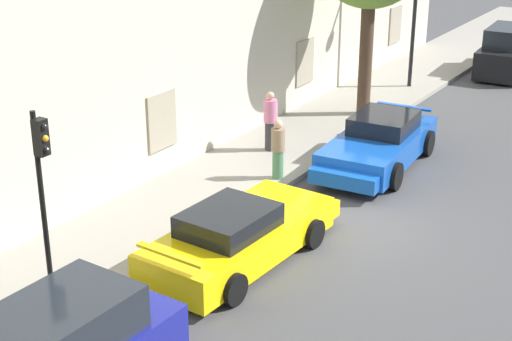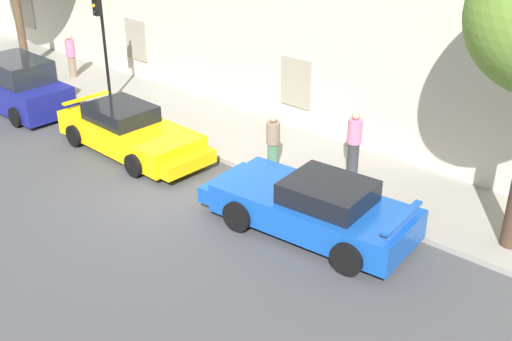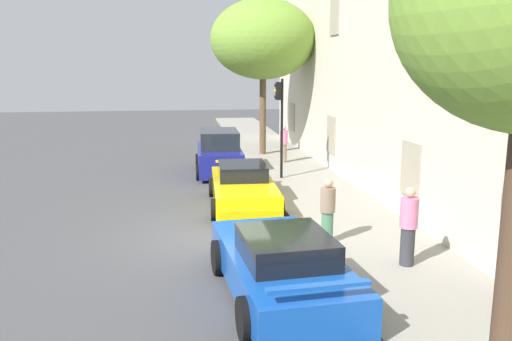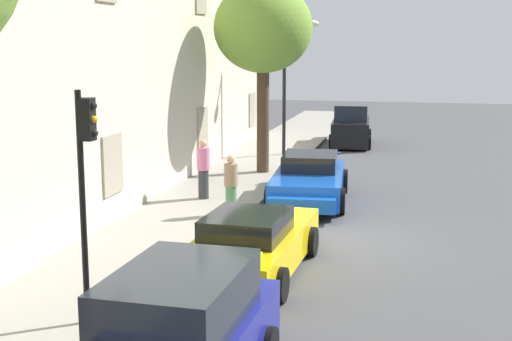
% 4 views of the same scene
% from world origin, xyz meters
% --- Properties ---
extents(ground_plane, '(80.00, 80.00, 0.00)m').
position_xyz_m(ground_plane, '(0.00, 0.00, 0.00)').
color(ground_plane, '#444447').
extents(sidewalk, '(60.00, 3.13, 0.14)m').
position_xyz_m(sidewalk, '(0.00, 3.74, 0.07)').
color(sidewalk, gray).
rests_on(sidewalk, ground).
extents(building_facade, '(37.43, 3.74, 10.49)m').
position_xyz_m(building_facade, '(0.00, 6.92, 5.27)').
color(building_facade, beige).
rests_on(building_facade, ground).
extents(sportscar_red_lead, '(5.16, 2.23, 1.31)m').
position_xyz_m(sportscar_red_lead, '(-2.57, 1.04, 0.58)').
color(sportscar_red_lead, yellow).
rests_on(sportscar_red_lead, ground).
extents(sportscar_yellow_flank, '(5.12, 2.45, 1.38)m').
position_xyz_m(sportscar_yellow_flank, '(3.78, 0.92, 0.62)').
color(sportscar_yellow_flank, '#144CB2').
rests_on(sportscar_yellow_flank, ground).
extents(hatchback_distant, '(3.98, 2.00, 1.79)m').
position_xyz_m(hatchback_distant, '(-8.03, 0.72, 0.82)').
color(hatchback_distant, navy).
rests_on(hatchback_distant, ground).
extents(tree_midblock, '(4.94, 4.94, 7.30)m').
position_xyz_m(tree_midblock, '(-11.81, 3.14, 5.56)').
color(tree_midblock, brown).
rests_on(tree_midblock, sidewalk).
extents(traffic_light, '(0.22, 0.36, 3.75)m').
position_xyz_m(traffic_light, '(-6.18, 2.87, 2.69)').
color(traffic_light, black).
rests_on(traffic_light, sidewalk).
extents(pedestrian_admiring, '(0.37, 0.37, 1.66)m').
position_xyz_m(pedestrian_admiring, '(-9.43, 3.69, 0.99)').
color(pedestrian_admiring, '#8C7259').
rests_on(pedestrian_admiring, sidewalk).
extents(pedestrian_strolling, '(0.51, 0.51, 1.58)m').
position_xyz_m(pedestrian_strolling, '(1.36, 2.59, 0.94)').
color(pedestrian_strolling, '#4C7F59').
rests_on(pedestrian_strolling, sidewalk).
extents(pedestrian_bystander, '(0.49, 0.49, 1.72)m').
position_xyz_m(pedestrian_bystander, '(3.05, 3.87, 1.01)').
color(pedestrian_bystander, '#333338').
rests_on(pedestrian_bystander, sidewalk).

